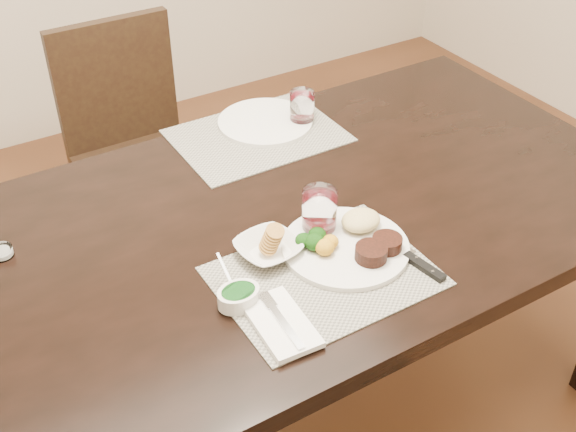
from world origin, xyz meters
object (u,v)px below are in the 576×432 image
cracker_bowl (268,248)px  far_plate (265,122)px  chair_far (133,139)px  dinner_plate (351,242)px  wine_glass_near (319,214)px  steak_knife (415,260)px

cracker_bowl → far_plate: size_ratio=0.56×
chair_far → dinner_plate: (0.12, -1.12, 0.27)m
chair_far → far_plate: bearing=-66.0°
wine_glass_near → cracker_bowl: bearing=-174.4°
far_plate → dinner_plate: bearing=-100.9°
chair_far → cracker_bowl: (-0.05, -1.05, 0.27)m
dinner_plate → wine_glass_near: 0.10m
dinner_plate → cracker_bowl: size_ratio=1.87×
dinner_plate → far_plate: 0.61m
cracker_bowl → wine_glass_near: bearing=5.6°
far_plate → wine_glass_near: bearing=-105.8°
chair_far → steak_knife: (0.22, -1.24, 0.26)m
steak_knife → cracker_bowl: 0.33m
dinner_plate → steak_knife: (0.10, -0.11, -0.01)m
dinner_plate → wine_glass_near: (-0.03, 0.09, 0.03)m
cracker_bowl → dinner_plate: bearing=-23.9°
steak_knife → cracker_bowl: cracker_bowl is taller
dinner_plate → far_plate: dinner_plate is taller
chair_far → cracker_bowl: bearing=-93.0°
chair_far → wine_glass_near: bearing=-84.9°
chair_far → wine_glass_near: 1.08m
wine_glass_near → far_plate: wine_glass_near is taller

